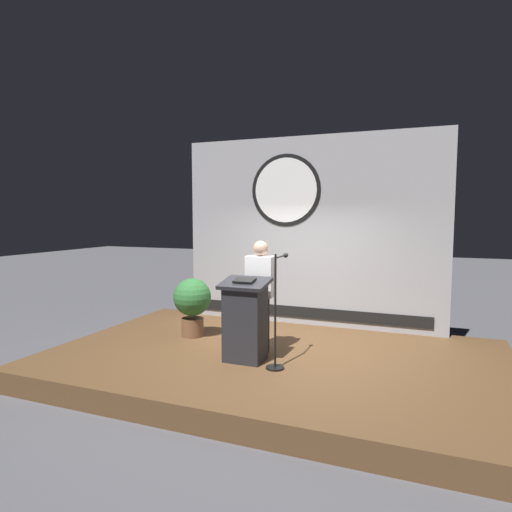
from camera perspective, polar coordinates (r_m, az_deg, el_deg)
ground_plane at (r=6.57m, az=2.47°, el=-15.02°), size 40.00×40.00×0.00m
stage_platform at (r=6.52m, az=2.47°, el=-13.78°), size 6.40×4.00×0.30m
banner_display at (r=7.93m, az=6.85°, el=3.22°), size 4.72×0.12×3.38m
podium at (r=6.02m, az=-1.43°, el=-8.34°), size 0.64×0.50×1.14m
speaker_person at (r=6.39m, az=0.61°, el=-5.12°), size 0.40×0.26×1.62m
microphone_stand at (r=5.78m, az=2.70°, el=-9.24°), size 0.24×0.57×1.49m
potted_plant at (r=7.28m, az=-8.27°, el=-5.85°), size 0.61×0.61×0.96m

